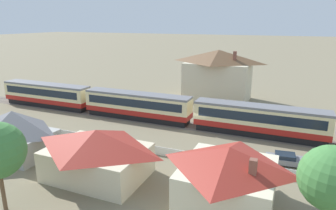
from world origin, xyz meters
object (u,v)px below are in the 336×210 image
object	(u,v)px
cottage_grey_roof	(14,132)
parked_car_grey	(286,159)
passenger_train	(195,111)
cottage_red_roof_2	(228,176)
yard_tree_1	(333,179)
cottage_red_roof	(97,153)
station_house_brown_roof	(218,75)

from	to	relation	value
cottage_grey_roof	parked_car_grey	size ratio (longest dim) A/B	2.10
passenger_train	cottage_red_roof_2	size ratio (longest dim) A/B	9.13
parked_car_grey	yard_tree_1	world-z (taller)	yard_tree_1
cottage_red_roof	cottage_red_roof_2	distance (m)	12.75
cottage_red_roof	cottage_grey_roof	bearing A→B (deg)	176.56
station_house_brown_roof	cottage_red_roof	size ratio (longest dim) A/B	1.28
station_house_brown_roof	cottage_red_roof_2	world-z (taller)	station_house_brown_roof
station_house_brown_roof	cottage_red_roof_2	size ratio (longest dim) A/B	1.61
passenger_train	parked_car_grey	distance (m)	14.82
cottage_grey_roof	cottage_red_roof_2	size ratio (longest dim) A/B	1.13
cottage_grey_roof	cottage_red_roof_2	bearing A→B (deg)	-1.30
cottage_grey_roof	cottage_red_roof_2	xyz separation A→B (m)	(24.60, -0.56, 0.02)
cottage_red_roof_2	passenger_train	bearing A→B (deg)	115.88
cottage_red_roof	yard_tree_1	distance (m)	20.09
cottage_red_roof	cottage_red_roof_2	xyz separation A→B (m)	(12.75, 0.15, 0.17)
passenger_train	cottage_red_roof_2	bearing A→B (deg)	-64.12
passenger_train	yard_tree_1	size ratio (longest dim) A/B	9.85
cottage_grey_roof	cottage_red_roof_2	distance (m)	24.61
passenger_train	parked_car_grey	xyz separation A→B (m)	(12.69, -7.46, -1.75)
yard_tree_1	cottage_red_roof_2	bearing A→B (deg)	161.77
cottage_red_roof	parked_car_grey	distance (m)	19.87
station_house_brown_roof	yard_tree_1	world-z (taller)	station_house_brown_roof
cottage_red_roof	cottage_red_roof_2	size ratio (longest dim) A/B	1.26
yard_tree_1	cottage_red_roof	bearing A→B (deg)	173.75
parked_car_grey	yard_tree_1	distance (m)	13.40
parked_car_grey	yard_tree_1	bearing A→B (deg)	-83.45
cottage_grey_roof	cottage_red_roof	size ratio (longest dim) A/B	0.90
cottage_red_roof	yard_tree_1	size ratio (longest dim) A/B	1.36
cottage_red_roof_2	cottage_red_roof	bearing A→B (deg)	-179.31
station_house_brown_roof	parked_car_grey	distance (m)	27.85
station_house_brown_roof	parked_car_grey	bearing A→B (deg)	-60.50
cottage_grey_roof	parked_car_grey	world-z (taller)	cottage_grey_roof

